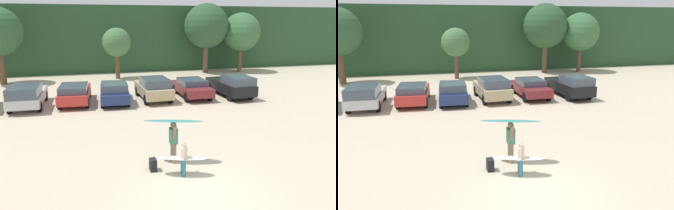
% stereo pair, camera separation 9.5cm
% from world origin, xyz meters
% --- Properties ---
extents(ground_plane, '(120.00, 120.00, 0.00)m').
position_xyz_m(ground_plane, '(0.00, 0.00, 0.00)').
color(ground_plane, beige).
extents(hillside_ridge, '(108.00, 12.00, 6.88)m').
position_xyz_m(hillside_ridge, '(0.00, 31.47, 3.44)').
color(hillside_ridge, '#284C2D').
rests_on(hillside_ridge, ground_plane).
extents(tree_center, '(2.64, 2.64, 4.72)m').
position_xyz_m(tree_center, '(-0.08, 21.82, 3.35)').
color(tree_center, brown).
rests_on(tree_center, ground_plane).
extents(tree_far_right, '(4.54, 4.54, 7.07)m').
position_xyz_m(tree_far_right, '(9.29, 23.31, 4.77)').
color(tree_far_right, brown).
rests_on(tree_far_right, ground_plane).
extents(tree_left, '(3.96, 3.96, 6.16)m').
position_xyz_m(tree_left, '(13.05, 22.88, 4.15)').
color(tree_left, brown).
rests_on(tree_left, ground_plane).
extents(parked_car_silver, '(2.01, 4.62, 1.52)m').
position_xyz_m(parked_car_silver, '(-6.77, 12.62, 0.81)').
color(parked_car_silver, silver).
rests_on(parked_car_silver, ground_plane).
extents(parked_car_red, '(2.20, 4.64, 1.32)m').
position_xyz_m(parked_car_red, '(-3.91, 13.05, 0.72)').
color(parked_car_red, '#B72D28').
rests_on(parked_car_red, ground_plane).
extents(parked_car_navy, '(2.08, 4.48, 1.41)m').
position_xyz_m(parked_car_navy, '(-1.36, 12.58, 0.74)').
color(parked_car_navy, navy).
rests_on(parked_car_navy, ground_plane).
extents(parked_car_tan, '(1.99, 4.29, 1.58)m').
position_xyz_m(parked_car_tan, '(1.35, 12.70, 0.84)').
color(parked_car_tan, tan).
rests_on(parked_car_tan, ground_plane).
extents(parked_car_maroon, '(1.89, 4.35, 1.32)m').
position_xyz_m(parked_car_maroon, '(4.17, 12.84, 0.72)').
color(parked_car_maroon, maroon).
rests_on(parked_car_maroon, ground_plane).
extents(parked_car_black, '(2.00, 4.73, 1.61)m').
position_xyz_m(parked_car_black, '(6.99, 12.24, 0.83)').
color(parked_car_black, black).
rests_on(parked_car_black, ground_plane).
extents(person_adult, '(0.34, 0.67, 1.60)m').
position_xyz_m(person_adult, '(-0.15, 2.54, 0.91)').
color(person_adult, '#8C6B4C').
rests_on(person_adult, ground_plane).
extents(person_child, '(0.27, 0.58, 1.28)m').
position_xyz_m(person_child, '(-0.14, 1.33, 0.72)').
color(person_child, teal).
rests_on(person_child, ground_plane).
extents(surfboard_teal, '(2.36, 1.29, 0.18)m').
position_xyz_m(surfboard_teal, '(-0.18, 2.51, 1.66)').
color(surfboard_teal, teal).
extents(surfboard_white, '(1.86, 1.04, 0.14)m').
position_xyz_m(surfboard_white, '(-0.20, 1.36, 0.65)').
color(surfboard_white, white).
extents(backpack_dropped, '(0.24, 0.34, 0.45)m').
position_xyz_m(backpack_dropped, '(-1.09, 1.97, 0.22)').
color(backpack_dropped, black).
rests_on(backpack_dropped, ground_plane).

